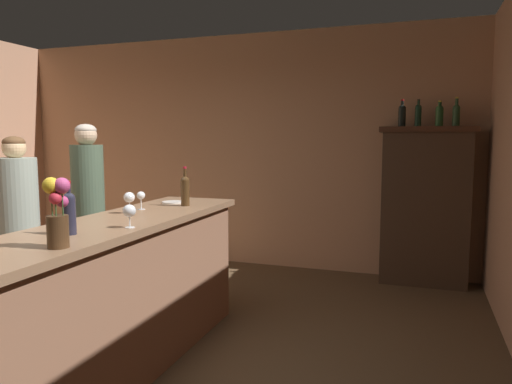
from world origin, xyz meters
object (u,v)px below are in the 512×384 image
Objects in this scene: flower_arrangement at (57,212)px; patron_tall at (18,224)px; wine_bottle_syrah at (69,211)px; wine_bottle_pinot at (185,189)px; bar_counter at (109,302)px; display_bottle_left at (402,114)px; wine_glass_rear at (129,211)px; display_bottle_midright at (456,114)px; patron_in_grey at (89,204)px; display_bottle_center at (439,114)px; display_bottle_midleft at (418,114)px; wine_glass_front at (129,198)px; wine_glass_mid at (141,196)px; display_cabinet at (425,203)px; cheese_plate at (173,202)px.

patron_tall is (-1.44, 1.15, -0.34)m from flower_arrangement.
wine_bottle_syrah is 0.96× the size of wine_bottle_pinot.
bar_counter is 9.70× the size of display_bottle_left.
wine_glass_rear is 0.48× the size of display_bottle_midright.
bar_counter is 1.62m from patron_in_grey.
display_bottle_midleft is at bearing 180.00° from display_bottle_center.
display_bottle_center is (1.97, 2.00, 0.66)m from wine_bottle_pinot.
display_bottle_left is at bearing 54.22° from wine_glass_front.
wine_bottle_pinot reaches higher than bar_counter.
display_cabinet is at bearing 47.62° from wine_glass_mid.
bar_counter is 3.90m from display_bottle_midright.
bar_counter is 0.76m from wine_glass_front.
display_bottle_midleft is 3.51m from patron_in_grey.
wine_bottle_pinot is 1.74× the size of cheese_plate.
display_bottle_center reaches higher than bar_counter.
wine_glass_rear reaches higher than cheese_plate.
display_bottle_midright reaches higher than bar_counter.
cheese_plate is at bearing 99.60° from flower_arrangement.
display_bottle_midleft is 0.96× the size of display_bottle_midright.
display_cabinet is (1.97, 2.90, 0.37)m from bar_counter.
patron_tall is (-3.10, -2.41, -0.97)m from display_bottle_midleft.
flower_arrangement is at bearing -35.61° from patron_tall.
wine_glass_mid is 0.39× the size of flower_arrangement.
display_bottle_center reaches higher than wine_glass_front.
wine_glass_rear is 0.40× the size of flower_arrangement.
wine_glass_rear is at bearing -124.03° from display_bottle_midright.
flower_arrangement is at bearing -114.97° from display_bottle_midleft.
display_bottle_midright reaches higher than display_bottle_center.
display_bottle_left is at bearing 67.26° from flower_arrangement.
cheese_plate is at bearing 94.29° from bar_counter.
wine_glass_rear is at bearing -18.16° from patron_tall.
display_bottle_midright reaches higher than wine_bottle_pinot.
display_cabinet is 0.96m from display_bottle_midleft.
display_cabinet is 3.11m from wine_glass_mid.
wine_glass_mid is 3.37m from display_bottle_midright.
bar_counter is at bearing 161.59° from wine_glass_rear.
patron_in_grey reaches higher than wine_glass_rear.
wine_bottle_syrah is 1.06× the size of display_bottle_midleft.
display_cabinet is 5.90× the size of display_bottle_left.
patron_tall is (-1.34, -0.41, -0.30)m from wine_bottle_pinot.
wine_bottle_pinot is 1.10× the size of display_bottle_left.
display_bottle_left is 0.54m from display_bottle_midright.
display_bottle_left reaches higher than wine_glass_mid.
flower_arrangement reaches higher than bar_counter.
display_bottle_center is at bearing 57.91° from wine_bottle_syrah.
wine_bottle_syrah is 3.91m from display_bottle_center.
patron_in_grey reaches higher than wine_glass_mid.
bar_counter is 18.02× the size of wine_glass_front.
patron_in_grey is at bearing -152.05° from display_bottle_midright.
wine_glass_mid is (-0.03, 0.20, -0.01)m from wine_glass_front.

